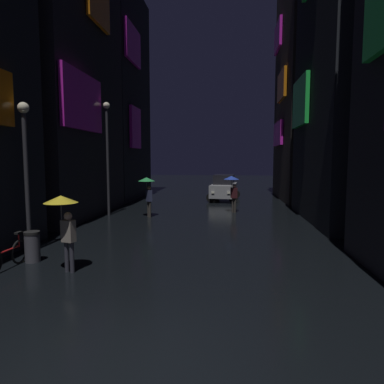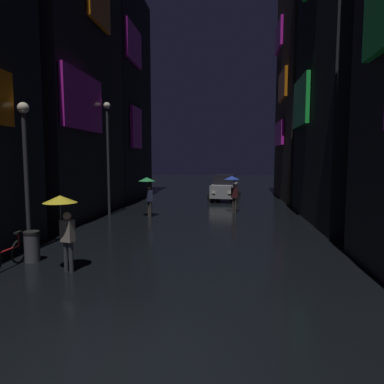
{
  "view_description": "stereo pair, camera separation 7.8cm",
  "coord_description": "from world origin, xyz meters",
  "px_view_note": "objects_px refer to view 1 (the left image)",
  "views": [
    {
      "loc": [
        1.57,
        -4.64,
        3.11
      ],
      "look_at": [
        0.0,
        10.02,
        1.67
      ],
      "focal_mm": 32.0,
      "sensor_mm": 36.0,
      "label": 1
    },
    {
      "loc": [
        1.65,
        -4.63,
        3.11
      ],
      "look_at": [
        0.0,
        10.02,
        1.67
      ],
      "focal_mm": 32.0,
      "sensor_mm": 36.0,
      "label": 2
    }
  ],
  "objects_px": {
    "bicycle_parked_at_storefront": "(7,256)",
    "pedestrian_foreground_left_green": "(147,186)",
    "pedestrian_midstreet_centre_yellow": "(63,212)",
    "streetlamp_left_far": "(107,146)",
    "trash_bin": "(32,247)",
    "car_distant": "(224,188)",
    "streetlamp_left_near": "(26,158)",
    "pedestrian_near_crossing_blue": "(232,184)"
  },
  "relations": [
    {
      "from": "bicycle_parked_at_storefront",
      "to": "pedestrian_foreground_left_green",
      "type": "bearing_deg",
      "value": 78.28
    },
    {
      "from": "pedestrian_foreground_left_green",
      "to": "pedestrian_midstreet_centre_yellow",
      "type": "bearing_deg",
      "value": -90.9
    },
    {
      "from": "bicycle_parked_at_storefront",
      "to": "streetlamp_left_far",
      "type": "bearing_deg",
      "value": 92.45
    },
    {
      "from": "bicycle_parked_at_storefront",
      "to": "trash_bin",
      "type": "bearing_deg",
      "value": 68.22
    },
    {
      "from": "car_distant",
      "to": "streetlamp_left_near",
      "type": "height_order",
      "value": "streetlamp_left_near"
    },
    {
      "from": "car_distant",
      "to": "bicycle_parked_at_storefront",
      "type": "bearing_deg",
      "value": -108.99
    },
    {
      "from": "pedestrian_midstreet_centre_yellow",
      "to": "streetlamp_left_near",
      "type": "distance_m",
      "value": 3.13
    },
    {
      "from": "pedestrian_near_crossing_blue",
      "to": "car_distant",
      "type": "bearing_deg",
      "value": 95.34
    },
    {
      "from": "streetlamp_left_near",
      "to": "pedestrian_near_crossing_blue",
      "type": "bearing_deg",
      "value": 53.89
    },
    {
      "from": "pedestrian_foreground_left_green",
      "to": "bicycle_parked_at_storefront",
      "type": "relative_size",
      "value": 1.16
    },
    {
      "from": "pedestrian_midstreet_centre_yellow",
      "to": "pedestrian_near_crossing_blue",
      "type": "height_order",
      "value": "same"
    },
    {
      "from": "car_distant",
      "to": "streetlamp_left_near",
      "type": "xyz_separation_m",
      "value": [
        -6.23,
        -15.2,
        2.2
      ]
    },
    {
      "from": "bicycle_parked_at_storefront",
      "to": "streetlamp_left_near",
      "type": "xyz_separation_m",
      "value": [
        -0.4,
        1.74,
        2.73
      ]
    },
    {
      "from": "pedestrian_foreground_left_green",
      "to": "trash_bin",
      "type": "xyz_separation_m",
      "value": [
        -1.57,
        -8.25,
        -1.2
      ]
    },
    {
      "from": "pedestrian_near_crossing_blue",
      "to": "streetlamp_left_near",
      "type": "bearing_deg",
      "value": -126.11
    },
    {
      "from": "pedestrian_near_crossing_blue",
      "to": "pedestrian_foreground_left_green",
      "type": "relative_size",
      "value": 1.0
    },
    {
      "from": "car_distant",
      "to": "streetlamp_left_far",
      "type": "relative_size",
      "value": 0.7
    },
    {
      "from": "pedestrian_foreground_left_green",
      "to": "trash_bin",
      "type": "height_order",
      "value": "pedestrian_foreground_left_green"
    },
    {
      "from": "pedestrian_near_crossing_blue",
      "to": "trash_bin",
      "type": "xyz_separation_m",
      "value": [
        -6.08,
        -10.29,
        -1.2
      ]
    },
    {
      "from": "pedestrian_midstreet_centre_yellow",
      "to": "car_distant",
      "type": "bearing_deg",
      "value": 76.42
    },
    {
      "from": "pedestrian_midstreet_centre_yellow",
      "to": "bicycle_parked_at_storefront",
      "type": "height_order",
      "value": "pedestrian_midstreet_centre_yellow"
    },
    {
      "from": "pedestrian_midstreet_centre_yellow",
      "to": "pedestrian_near_crossing_blue",
      "type": "xyz_separation_m",
      "value": [
        4.66,
        11.08,
        0.0
      ]
    },
    {
      "from": "trash_bin",
      "to": "streetlamp_left_far",
      "type": "bearing_deg",
      "value": 94.66
    },
    {
      "from": "pedestrian_midstreet_centre_yellow",
      "to": "pedestrian_near_crossing_blue",
      "type": "relative_size",
      "value": 1.0
    },
    {
      "from": "pedestrian_midstreet_centre_yellow",
      "to": "trash_bin",
      "type": "relative_size",
      "value": 2.28
    },
    {
      "from": "pedestrian_midstreet_centre_yellow",
      "to": "car_distant",
      "type": "xyz_separation_m",
      "value": [
        4.11,
        16.99,
        -0.74
      ]
    },
    {
      "from": "streetlamp_left_far",
      "to": "trash_bin",
      "type": "bearing_deg",
      "value": -85.34
    },
    {
      "from": "trash_bin",
      "to": "bicycle_parked_at_storefront",
      "type": "bearing_deg",
      "value": -111.78
    },
    {
      "from": "pedestrian_near_crossing_blue",
      "to": "car_distant",
      "type": "height_order",
      "value": "pedestrian_near_crossing_blue"
    },
    {
      "from": "pedestrian_foreground_left_green",
      "to": "streetlamp_left_near",
      "type": "distance_m",
      "value": 7.75
    },
    {
      "from": "pedestrian_near_crossing_blue",
      "to": "streetlamp_left_near",
      "type": "height_order",
      "value": "streetlamp_left_near"
    },
    {
      "from": "bicycle_parked_at_storefront",
      "to": "streetlamp_left_near",
      "type": "distance_m",
      "value": 3.26
    },
    {
      "from": "streetlamp_left_near",
      "to": "pedestrian_midstreet_centre_yellow",
      "type": "bearing_deg",
      "value": -40.0
    },
    {
      "from": "pedestrian_midstreet_centre_yellow",
      "to": "streetlamp_left_near",
      "type": "bearing_deg",
      "value": 140.0
    },
    {
      "from": "streetlamp_left_far",
      "to": "streetlamp_left_near",
      "type": "bearing_deg",
      "value": -90.0
    },
    {
      "from": "car_distant",
      "to": "trash_bin",
      "type": "xyz_separation_m",
      "value": [
        -5.53,
        -16.19,
        -0.46
      ]
    },
    {
      "from": "pedestrian_near_crossing_blue",
      "to": "pedestrian_foreground_left_green",
      "type": "xyz_separation_m",
      "value": [
        -4.51,
        -2.04,
        0.0
      ]
    },
    {
      "from": "bicycle_parked_at_storefront",
      "to": "trash_bin",
      "type": "distance_m",
      "value": 0.81
    },
    {
      "from": "pedestrian_foreground_left_green",
      "to": "streetlamp_left_near",
      "type": "bearing_deg",
      "value": -107.34
    },
    {
      "from": "pedestrian_near_crossing_blue",
      "to": "streetlamp_left_far",
      "type": "bearing_deg",
      "value": -165.95
    },
    {
      "from": "pedestrian_near_crossing_blue",
      "to": "streetlamp_left_near",
      "type": "distance_m",
      "value": 11.6
    },
    {
      "from": "car_distant",
      "to": "pedestrian_midstreet_centre_yellow",
      "type": "bearing_deg",
      "value": -103.58
    }
  ]
}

